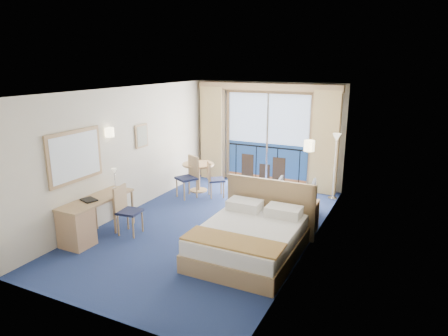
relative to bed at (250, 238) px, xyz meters
The scene contains 22 objects.
floor 1.48m from the bed, 145.23° to the left, with size 6.50×6.50×0.00m, color navy.
room_walls 2.06m from the bed, 145.23° to the left, with size 4.04×6.54×2.72m.
balcony_door 4.30m from the bed, 106.46° to the left, with size 2.36×0.03×2.52m.
curtain_left 4.86m from the bed, 125.10° to the left, with size 0.65×0.22×2.55m, color tan.
curtain_right 4.03m from the bed, 84.68° to the left, with size 0.65×0.22×2.55m, color tan.
pelmet 4.69m from the bed, 106.83° to the left, with size 3.80×0.25×0.18m, color tan.
mirror 3.46m from the bed, 167.92° to the right, with size 0.05×1.25×0.95m.
wall_print 3.64m from the bed, 158.03° to the left, with size 0.04×0.42×0.52m.
sconce_left 3.50m from the bed, behind, with size 0.18×0.18×0.18m, color #FFECB2.
sconce_right 1.85m from the bed, 41.84° to the left, with size 0.18×0.18×0.18m, color #FFECB2.
bed is the anchor object (origin of this frame).
nightstand 1.52m from the bed, 68.37° to the left, with size 0.46×0.44×0.61m, color tan.
phone 1.56m from the bed, 68.89° to the left, with size 0.16×0.13×0.07m, color silver.
armchair 2.27m from the bed, 86.88° to the left, with size 0.79×0.81×0.74m, color #474C57.
floor_lamp 3.71m from the bed, 78.89° to the left, with size 0.22×0.22×1.59m.
desk 3.05m from the bed, 162.35° to the right, with size 0.54×1.56×0.73m.
desk_chair 2.49m from the bed, behind, with size 0.45×0.44×0.94m.
folder 3.05m from the bed, 167.43° to the right, with size 0.29×0.22×0.03m, color black.
desk_lamp 3.03m from the bed, behind, with size 0.11×0.11×0.42m.
round_table 3.66m from the bed, 133.44° to the left, with size 0.80×0.80×0.72m.
table_chair_a 3.11m from the bed, 129.22° to the left, with size 0.54×0.54×0.89m.
table_chair_b 3.31m from the bed, 138.82° to the left, with size 0.59×0.59×1.01m.
Camera 1 is at (3.51, -6.62, 3.22)m, focal length 32.00 mm.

